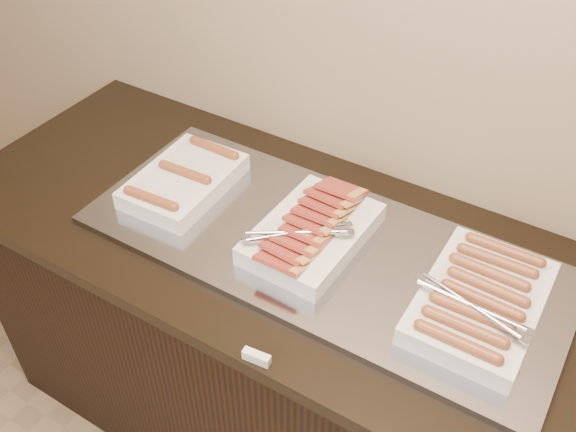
% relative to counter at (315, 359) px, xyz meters
% --- Properties ---
extents(counter, '(2.06, 0.76, 0.90)m').
position_rel_counter_xyz_m(counter, '(0.00, 0.00, 0.00)').
color(counter, black).
rests_on(counter, ground).
extents(warming_tray, '(1.20, 0.50, 0.02)m').
position_rel_counter_xyz_m(warming_tray, '(0.00, 0.00, 0.46)').
color(warming_tray, '#9496A1').
rests_on(warming_tray, counter).
extents(dish_left, '(0.23, 0.33, 0.07)m').
position_rel_counter_xyz_m(dish_left, '(-0.42, 0.00, 0.50)').
color(dish_left, silver).
rests_on(dish_left, warming_tray).
extents(dish_center, '(0.25, 0.36, 0.09)m').
position_rel_counter_xyz_m(dish_center, '(-0.02, -0.00, 0.50)').
color(dish_center, silver).
rests_on(dish_center, warming_tray).
extents(dish_right, '(0.27, 0.37, 0.08)m').
position_rel_counter_xyz_m(dish_right, '(0.40, -0.00, 0.50)').
color(dish_right, silver).
rests_on(dish_right, warming_tray).
extents(label_holder, '(0.06, 0.02, 0.02)m').
position_rel_counter_xyz_m(label_holder, '(0.05, -0.36, 0.46)').
color(label_holder, silver).
rests_on(label_holder, counter).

